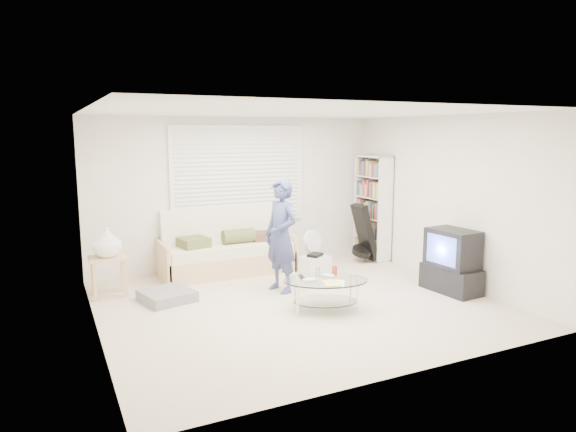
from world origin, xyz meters
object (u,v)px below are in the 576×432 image
bookshelf (372,208)px  tv_unit (452,262)px  futon_sofa (227,252)px  coffee_table (325,286)px

bookshelf → tv_unit: 2.21m
futon_sofa → coffee_table: size_ratio=1.70×
tv_unit → coffee_table: size_ratio=0.72×
bookshelf → coffee_table: bearing=-136.0°
futon_sofa → bookshelf: (2.67, -0.20, 0.58)m
bookshelf → tv_unit: bearing=-93.3°
coffee_table → tv_unit: bearing=-3.0°
tv_unit → coffee_table: tv_unit is taller
futon_sofa → bookshelf: bookshelf is taller
bookshelf → coffee_table: bookshelf is taller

